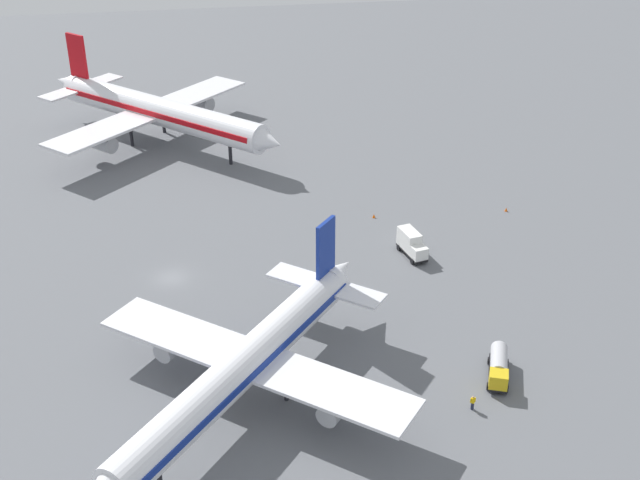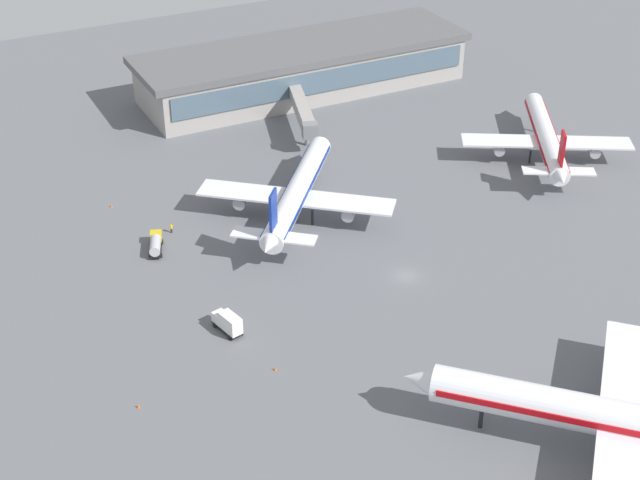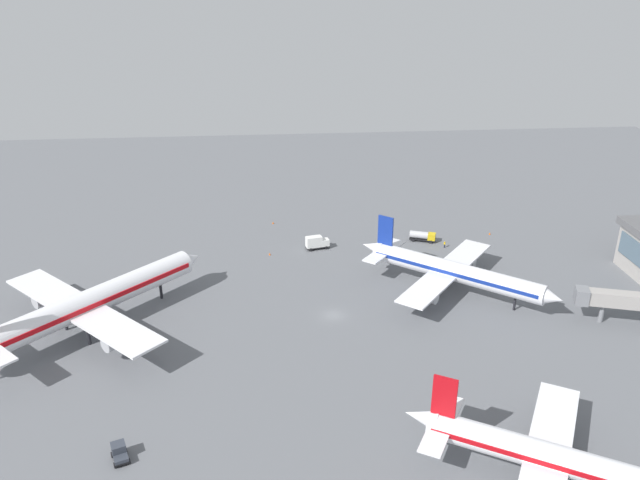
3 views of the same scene
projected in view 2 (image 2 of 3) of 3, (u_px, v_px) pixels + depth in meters
The scene contains 12 objects.
ground at pixel (407, 276), 153.17m from camera, with size 288.00×288.00×0.00m, color slate.
terminal_building at pixel (303, 67), 216.79m from camera, with size 77.52×22.59×11.05m.
airplane_at_gate at pixel (297, 192), 167.32m from camera, with size 32.41×36.72×13.46m.
airplane_taxiing at pixel (615, 419), 115.76m from camera, with size 41.77×41.36×16.11m.
airplane_distant at pixel (546, 137), 187.09m from camera, with size 31.74×37.92×12.76m.
fuel_truck at pixel (156, 244), 159.06m from camera, with size 4.01×6.56×2.50m.
catering_truck at pixel (228, 322), 139.60m from camera, with size 3.18×5.88×3.30m.
ground_crew_worker at pixel (171, 228), 164.38m from camera, with size 0.58×0.39×1.67m.
jet_bridge at pixel (302, 111), 196.80m from camera, with size 9.54×23.04×6.74m.
safety_cone_near_gate at pixel (138, 406), 125.99m from camera, with size 0.44×0.44×0.60m, color #EA590C.
safety_cone_mid_apron at pixel (111, 205), 172.44m from camera, with size 0.44×0.44×0.60m, color #EA590C.
safety_cone_far_side at pixel (275, 369), 132.67m from camera, with size 0.44×0.44×0.60m, color #EA590C.
Camera 2 is at (70.18, 107.17, 85.36)m, focal length 52.81 mm.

